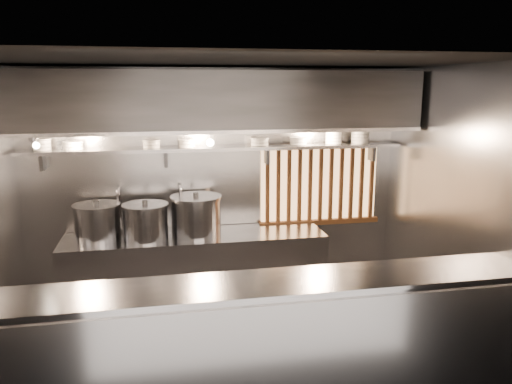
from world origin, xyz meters
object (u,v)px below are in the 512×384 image
object	(u,v)px
pendant_bulb	(210,142)
stock_pot_left	(146,222)
heat_lamp	(33,140)
stock_pot_right	(196,215)
stock_pot_mid	(97,222)

from	to	relation	value
pendant_bulb	stock_pot_left	bearing A→B (deg)	-171.01
heat_lamp	stock_pot_left	size ratio (longest dim) A/B	0.59
heat_lamp	stock_pot_right	world-z (taller)	heat_lamp
heat_lamp	pendant_bulb	distance (m)	1.83
heat_lamp	stock_pot_mid	xyz separation A→B (m)	(0.52, 0.33, -0.96)
heat_lamp	stock_pot_mid	distance (m)	1.14
heat_lamp	stock_pot_left	world-z (taller)	heat_lamp
heat_lamp	pendant_bulb	xyz separation A→B (m)	(1.80, 0.35, -0.11)
pendant_bulb	stock_pot_left	distance (m)	1.15
stock_pot_mid	pendant_bulb	bearing A→B (deg)	1.05
stock_pot_left	stock_pot_mid	xyz separation A→B (m)	(-0.53, 0.10, 0.00)
stock_pot_mid	stock_pot_right	size ratio (longest dim) A/B	0.89
stock_pot_left	stock_pot_right	size ratio (longest dim) A/B	0.83
heat_lamp	stock_pot_right	xyz separation A→B (m)	(1.62, 0.31, -0.94)
stock_pot_mid	heat_lamp	bearing A→B (deg)	-147.73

